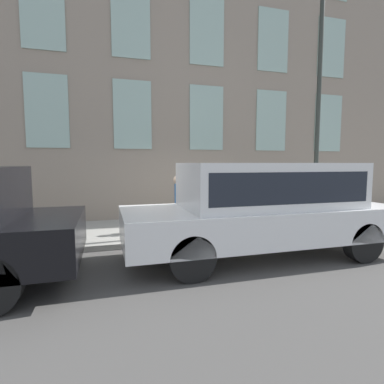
{
  "coord_description": "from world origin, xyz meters",
  "views": [
    {
      "loc": [
        -6.38,
        2.0,
        1.84
      ],
      "look_at": [
        0.72,
        -0.06,
        1.12
      ],
      "focal_mm": 28.0,
      "sensor_mm": 36.0,
      "label": 1
    }
  ],
  "objects": [
    {
      "name": "parked_truck_white_near",
      "position": [
        -1.22,
        -0.99,
        1.05
      ],
      "size": [
        1.88,
        5.35,
        1.84
      ],
      "color": "black",
      "rests_on": "ground_plane"
    },
    {
      "name": "building_facade",
      "position": [
        3.01,
        0.0,
        5.04
      ],
      "size": [
        0.33,
        40.0,
        10.06
      ],
      "color": "gray",
      "rests_on": "ground_plane"
    },
    {
      "name": "ground_plane",
      "position": [
        0.0,
        0.0,
        0.0
      ],
      "size": [
        80.0,
        80.0,
        0.0
      ],
      "primitive_type": "plane",
      "color": "#514F4C"
    },
    {
      "name": "person",
      "position": [
        1.0,
        0.23,
        0.97
      ],
      "size": [
        0.34,
        0.22,
        1.4
      ],
      "rotation": [
        0.0,
        0.0,
        -3.07
      ],
      "color": "navy",
      "rests_on": "sidewalk"
    },
    {
      "name": "sidewalk",
      "position": [
        1.43,
        0.0,
        0.06
      ],
      "size": [
        2.86,
        60.0,
        0.12
      ],
      "color": "#9E9B93",
      "rests_on": "ground_plane"
    },
    {
      "name": "street_lamp",
      "position": [
        0.74,
        -3.7,
        4.19
      ],
      "size": [
        0.36,
        0.36,
        6.68
      ],
      "color": "#2D332D",
      "rests_on": "sidewalk"
    },
    {
      "name": "fire_hydrant",
      "position": [
        0.45,
        -0.36,
        0.56
      ],
      "size": [
        0.36,
        0.46,
        0.86
      ],
      "color": "gold",
      "rests_on": "sidewalk"
    }
  ]
}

